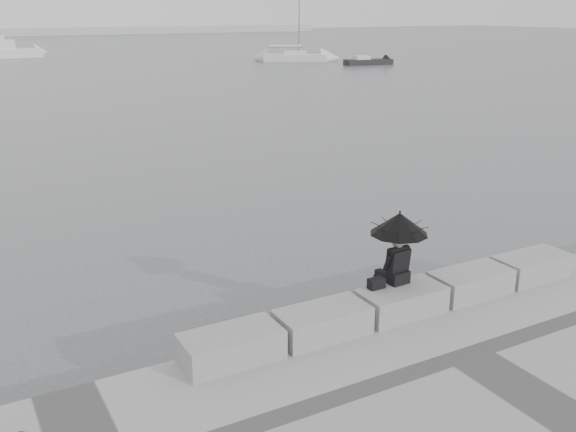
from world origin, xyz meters
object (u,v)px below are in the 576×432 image
seated_person (399,233)px  sailboat_right (295,57)px  motor_cruiser (2,51)px  small_motorboat (368,62)px

seated_person → sailboat_right: (31.19, 58.58, -1.45)m
seated_person → motor_cruiser: 80.88m
sailboat_right → motor_cruiser: bearing=171.0°
seated_person → sailboat_right: size_ratio=0.11×
motor_cruiser → small_motorboat: bearing=-49.0°
sailboat_right → small_motorboat: size_ratio=2.32×
seated_person → small_motorboat: (35.74, 50.29, -1.66)m
seated_person → small_motorboat: 61.72m
small_motorboat → sailboat_right: bearing=128.0°
motor_cruiser → small_motorboat: (33.97, -30.56, -0.57)m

